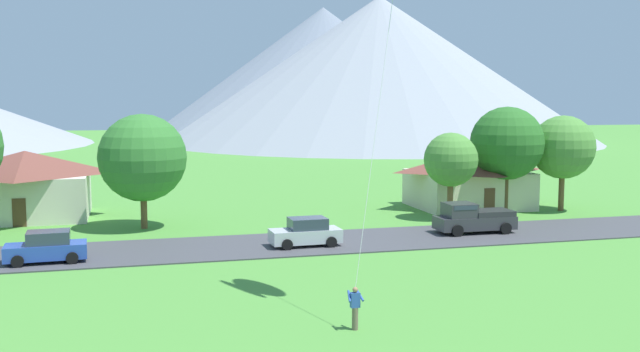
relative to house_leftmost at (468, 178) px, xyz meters
The scene contains 12 objects.
road_strip 23.35m from the house_leftmost, 151.11° to the right, with size 160.00×7.19×0.08m, color #424247.
mountain_central_ridge 92.71m from the house_leftmost, 75.00° to the left, with size 88.96×88.96×29.86m, color #8E939E.
mountain_far_west_ridge 118.63m from the house_leftmost, 80.59° to the left, with size 84.43×84.43×30.80m, color slate.
house_leftmost is the anchor object (origin of this frame).
house_left_center 34.40m from the house_leftmost, behind, with size 9.53×8.40×5.03m.
tree_near_left 26.21m from the house_leftmost, behind, with size 5.95×5.95×7.84m.
tree_left_of_center 6.63m from the house_leftmost, 128.56° to the right, with size 3.98×3.98×6.39m.
tree_right_of_center 4.81m from the house_leftmost, 67.04° to the right, with size 5.66×5.66×8.26m.
tree_near_right 7.72m from the house_leftmost, 30.22° to the right, with size 5.00×5.00×7.56m.
parked_car_blue_west_end 33.75m from the house_leftmost, 157.77° to the right, with size 4.28×2.23×1.68m.
parked_car_silver_mid_west 20.67m from the house_leftmost, 144.00° to the right, with size 4.26×2.19×1.68m.
pickup_truck_charcoal_west_side 12.06m from the house_leftmost, 115.13° to the right, with size 5.22×2.36×1.99m.
Camera 1 is at (-6.47, -16.42, 8.79)m, focal length 40.45 mm.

